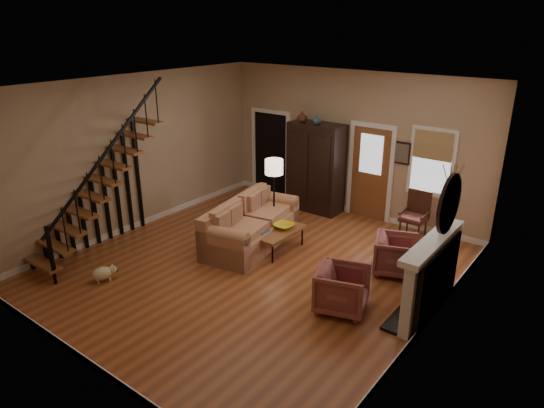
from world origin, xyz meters
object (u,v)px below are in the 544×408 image
Objects in this scene: side_chair at (414,216)px; sofa at (252,224)px; armchair_left at (342,289)px; floor_lamp at (274,197)px; coffee_table at (277,240)px; armoire at (316,167)px; armchair_right at (396,255)px.

sofa is at bearing -138.16° from side_chair.
floor_lamp is (-2.64, 1.71, 0.46)m from armchair_left.
armchair_left is (2.65, -0.97, -0.09)m from sofa.
floor_lamp is at bearing 39.25° from armchair_left.
side_chair reaches higher than coffee_table.
armoire is at bearing 91.86° from floor_lamp.
side_chair is at bearing -10.23° from armchair_right.
armchair_right reaches higher than coffee_table.
armoire reaches higher than floor_lamp.
sofa is 0.83m from floor_lamp.
side_chair is at bearing -15.22° from armchair_left.
armchair_right is at bearing -1.46° from floor_lamp.
sofa is at bearing -90.83° from floor_lamp.
coffee_table is at bearing 82.32° from armchair_right.
side_chair reaches higher than sofa.
coffee_table is at bearing -0.55° from sofa.
armchair_left is (2.70, -3.41, -0.69)m from armoire.
floor_lamp is (0.01, 0.74, 0.37)m from sofa.
sofa is 1.47× the size of floor_lamp.
coffee_table is 2.33m from armchair_right.
side_chair is (2.49, 1.51, -0.31)m from floor_lamp.
armchair_left is 3.22m from side_chair.
side_chair is (2.51, 2.24, 0.06)m from sofa.
side_chair is at bearing 31.48° from sofa.
coffee_table is 1.47× the size of armchair_right.
armchair_right is 1.62m from side_chair.
floor_lamp is at bearing 66.76° from armchair_right.
floor_lamp is (-2.82, 0.07, 0.47)m from armchair_right.
floor_lamp reaches higher than sofa.
armoire is 2.61m from side_chair.
armoire is 2.56m from coffee_table.
sofa is 3.11× the size of armchair_right.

